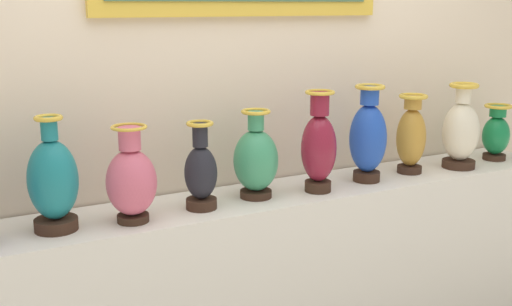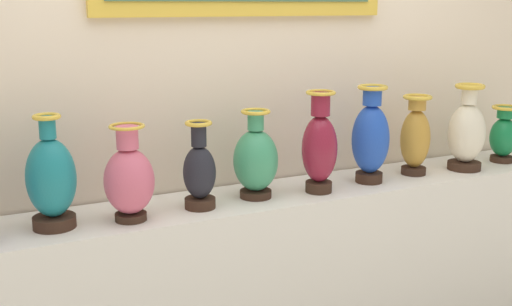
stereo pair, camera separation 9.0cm
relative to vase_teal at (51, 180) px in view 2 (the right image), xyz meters
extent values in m
cube|color=silver|center=(0.80, 0.02, -0.64)|extent=(3.15, 0.39, 0.93)
cube|color=beige|center=(0.80, 0.28, 0.27)|extent=(5.50, 0.10, 2.74)
cylinder|color=#382319|center=(0.00, 0.00, -0.15)|extent=(0.15, 0.15, 0.04)
ellipsoid|color=#19727A|center=(0.00, 0.00, 0.01)|extent=(0.17, 0.17, 0.28)
cylinder|color=#19727A|center=(0.00, 0.00, 0.18)|extent=(0.06, 0.06, 0.08)
torus|color=gold|center=(0.00, 0.00, 0.22)|extent=(0.10, 0.10, 0.02)
cylinder|color=#382319|center=(0.26, -0.04, -0.16)|extent=(0.11, 0.11, 0.03)
ellipsoid|color=#CC5972|center=(0.26, -0.04, -0.03)|extent=(0.18, 0.18, 0.24)
cylinder|color=#CC5972|center=(0.26, -0.04, 0.13)|extent=(0.08, 0.08, 0.08)
torus|color=gold|center=(0.26, -0.04, 0.17)|extent=(0.13, 0.13, 0.01)
cylinder|color=#382319|center=(0.54, -0.02, -0.15)|extent=(0.12, 0.12, 0.04)
ellipsoid|color=black|center=(0.54, -0.02, -0.03)|extent=(0.13, 0.13, 0.20)
cylinder|color=black|center=(0.54, -0.02, 0.11)|extent=(0.06, 0.06, 0.09)
torus|color=gold|center=(0.54, -0.02, 0.16)|extent=(0.10, 0.10, 0.02)
cylinder|color=#382319|center=(0.80, 0.01, -0.16)|extent=(0.13, 0.13, 0.03)
ellipsoid|color=#388C60|center=(0.80, 0.01, -0.02)|extent=(0.18, 0.18, 0.25)
cylinder|color=#388C60|center=(0.80, 0.01, 0.14)|extent=(0.07, 0.07, 0.07)
torus|color=gold|center=(0.80, 0.01, 0.18)|extent=(0.12, 0.12, 0.02)
cylinder|color=#382319|center=(1.07, -0.04, -0.15)|extent=(0.11, 0.11, 0.04)
ellipsoid|color=maroon|center=(1.07, -0.04, 0.01)|extent=(0.15, 0.15, 0.28)
cylinder|color=maroon|center=(1.07, -0.04, 0.20)|extent=(0.08, 0.08, 0.09)
torus|color=gold|center=(1.07, -0.04, 0.24)|extent=(0.12, 0.12, 0.01)
cylinder|color=#382319|center=(1.35, -0.01, -0.15)|extent=(0.12, 0.12, 0.04)
ellipsoid|color=#1E47B2|center=(1.35, -0.01, 0.02)|extent=(0.16, 0.16, 0.30)
cylinder|color=#1E47B2|center=(1.35, -0.01, 0.21)|extent=(0.08, 0.08, 0.08)
torus|color=gold|center=(1.35, -0.01, 0.25)|extent=(0.13, 0.13, 0.02)
cylinder|color=#382319|center=(1.61, 0.01, -0.16)|extent=(0.11, 0.11, 0.03)
ellipsoid|color=#B27F2D|center=(1.61, 0.01, -0.01)|extent=(0.14, 0.14, 0.27)
cylinder|color=#B27F2D|center=(1.61, 0.01, 0.16)|extent=(0.08, 0.08, 0.06)
torus|color=gold|center=(1.61, 0.01, 0.19)|extent=(0.13, 0.13, 0.02)
cylinder|color=#382319|center=(1.88, -0.03, -0.15)|extent=(0.15, 0.15, 0.04)
ellipsoid|color=beige|center=(1.88, -0.03, 0.00)|extent=(0.17, 0.17, 0.28)
cylinder|color=beige|center=(1.88, -0.03, 0.18)|extent=(0.07, 0.07, 0.08)
torus|color=gold|center=(1.88, -0.03, 0.22)|extent=(0.14, 0.14, 0.02)
cylinder|color=#382319|center=(2.16, 0.00, -0.16)|extent=(0.11, 0.11, 0.03)
ellipsoid|color=#14723D|center=(2.16, 0.00, -0.05)|extent=(0.13, 0.13, 0.19)
cylinder|color=#14723D|center=(2.16, 0.00, 0.07)|extent=(0.08, 0.08, 0.05)
torus|color=gold|center=(2.16, 0.00, 0.10)|extent=(0.14, 0.14, 0.02)
camera|label=1|loc=(-0.39, -2.18, 0.59)|focal=44.76mm
camera|label=2|loc=(-0.31, -2.22, 0.59)|focal=44.76mm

